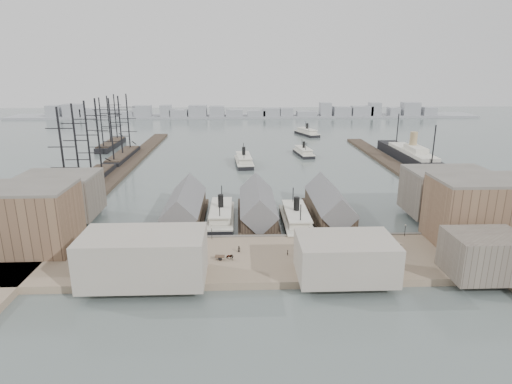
{
  "coord_description": "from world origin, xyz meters",
  "views": [
    {
      "loc": [
        -6.18,
        -129.1,
        53.08
      ],
      "look_at": [
        0.0,
        30.0,
        6.0
      ],
      "focal_mm": 30.0,
      "sensor_mm": 36.0,
      "label": 1
    }
  ],
  "objects_px": {
    "horse_cart_left": "(149,253)",
    "horse_cart_right": "(324,261)",
    "horse_cart_center": "(226,257)",
    "ferry_docked_west": "(221,215)",
    "tram": "(380,239)",
    "ocean_steamer": "(412,156)"
  },
  "relations": [
    {
      "from": "ferry_docked_west",
      "to": "horse_cart_right",
      "type": "distance_m",
      "value": 48.52
    },
    {
      "from": "ferry_docked_west",
      "to": "ocean_steamer",
      "type": "distance_m",
      "value": 140.17
    },
    {
      "from": "horse_cart_right",
      "to": "tram",
      "type": "bearing_deg",
      "value": -44.75
    },
    {
      "from": "horse_cart_center",
      "to": "horse_cart_right",
      "type": "xyz_separation_m",
      "value": [
        26.55,
        -3.61,
        0.02
      ]
    },
    {
      "from": "ferry_docked_west",
      "to": "ocean_steamer",
      "type": "bearing_deg",
      "value": 41.49
    },
    {
      "from": "tram",
      "to": "horse_cart_center",
      "type": "height_order",
      "value": "tram"
    },
    {
      "from": "tram",
      "to": "horse_cart_right",
      "type": "height_order",
      "value": "tram"
    },
    {
      "from": "horse_cart_center",
      "to": "horse_cart_right",
      "type": "distance_m",
      "value": 26.8
    },
    {
      "from": "horse_cart_left",
      "to": "horse_cart_center",
      "type": "xyz_separation_m",
      "value": [
        21.68,
        -3.33,
        -0.09
      ]
    },
    {
      "from": "ferry_docked_west",
      "to": "horse_cart_left",
      "type": "distance_m",
      "value": 37.07
    },
    {
      "from": "horse_cart_right",
      "to": "horse_cart_center",
      "type": "bearing_deg",
      "value": 95.04
    },
    {
      "from": "ferry_docked_west",
      "to": "tram",
      "type": "height_order",
      "value": "ferry_docked_west"
    },
    {
      "from": "ferry_docked_west",
      "to": "horse_cart_center",
      "type": "relative_size",
      "value": 6.14
    },
    {
      "from": "ferry_docked_west",
      "to": "tram",
      "type": "relative_size",
      "value": 2.98
    },
    {
      "from": "ferry_docked_west",
      "to": "horse_cart_center",
      "type": "xyz_separation_m",
      "value": [
        2.65,
        -35.14,
        0.28
      ]
    },
    {
      "from": "horse_cart_left",
      "to": "horse_cart_right",
      "type": "distance_m",
      "value": 48.73
    },
    {
      "from": "tram",
      "to": "horse_cart_center",
      "type": "relative_size",
      "value": 2.06
    },
    {
      "from": "ocean_steamer",
      "to": "horse_cart_left",
      "type": "distance_m",
      "value": 175.86
    },
    {
      "from": "horse_cart_center",
      "to": "tram",
      "type": "bearing_deg",
      "value": -73.56
    },
    {
      "from": "ferry_docked_west",
      "to": "horse_cart_left",
      "type": "height_order",
      "value": "ferry_docked_west"
    },
    {
      "from": "horse_cart_right",
      "to": "ferry_docked_west",
      "type": "bearing_deg",
      "value": 49.78
    },
    {
      "from": "horse_cart_left",
      "to": "horse_cart_right",
      "type": "xyz_separation_m",
      "value": [
        48.23,
        -6.94,
        -0.07
      ]
    }
  ]
}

